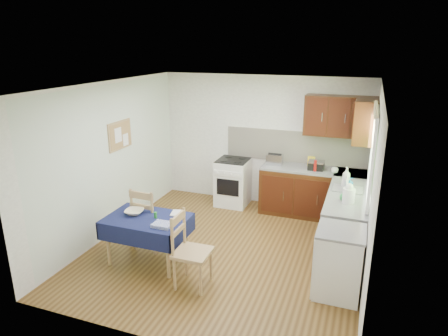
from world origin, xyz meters
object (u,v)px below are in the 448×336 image
(chair_far, at_px, (148,217))
(kettle, at_px, (349,194))
(chair_near, at_px, (189,248))
(sandwich_press, at_px, (316,165))
(dish_rack, at_px, (348,188))
(toaster, at_px, (275,159))
(dining_table, at_px, (147,224))

(chair_far, relative_size, kettle, 3.50)
(chair_far, xyz_separation_m, chair_near, (0.99, -0.67, 0.00))
(chair_near, distance_m, kettle, 2.35)
(chair_far, distance_m, sandwich_press, 3.09)
(chair_near, xyz_separation_m, dish_rack, (1.81, 1.90, 0.39))
(toaster, distance_m, sandwich_press, 0.76)
(dish_rack, relative_size, kettle, 1.56)
(sandwich_press, xyz_separation_m, kettle, (0.64, -1.41, 0.05))
(chair_near, bearing_deg, toaster, -10.29)
(chair_near, distance_m, sandwich_press, 3.07)
(chair_near, xyz_separation_m, toaster, (0.45, 2.81, 0.47))
(toaster, height_order, sandwich_press, toaster)
(chair_far, xyz_separation_m, dish_rack, (2.81, 1.23, 0.39))
(dining_table, height_order, chair_near, chair_near)
(dining_table, distance_m, kettle, 2.89)
(kettle, bearing_deg, chair_near, -143.59)
(chair_near, height_order, dish_rack, dish_rack)
(dining_table, height_order, chair_far, chair_far)
(dining_table, distance_m, dish_rack, 3.07)
(sandwich_press, distance_m, kettle, 1.55)
(toaster, bearing_deg, sandwich_press, -2.15)
(dish_rack, bearing_deg, chair_far, 179.90)
(dining_table, bearing_deg, toaster, 55.90)
(chair_near, xyz_separation_m, kettle, (1.85, 1.37, 0.49))
(chair_near, height_order, toaster, toaster)
(chair_far, relative_size, sandwich_press, 3.71)
(chair_far, relative_size, chair_near, 1.00)
(dining_table, distance_m, toaster, 2.81)
(toaster, xyz_separation_m, dish_rack, (1.36, -0.92, -0.08))
(chair_far, distance_m, dish_rack, 3.09)
(dining_table, relative_size, kettle, 4.01)
(toaster, bearing_deg, dish_rack, -33.60)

